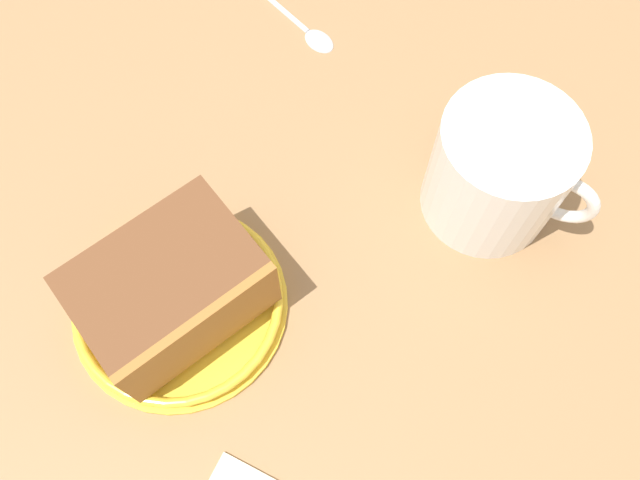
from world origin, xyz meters
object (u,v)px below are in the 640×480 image
(tea_mug, at_px, (500,170))
(teaspoon, at_px, (304,26))
(cake_slice, at_px, (171,290))
(small_plate, at_px, (179,303))

(tea_mug, bearing_deg, teaspoon, 52.32)
(cake_slice, xyz_separation_m, teaspoon, (0.27, -0.03, -0.04))
(cake_slice, height_order, teaspoon, cake_slice)
(small_plate, height_order, tea_mug, tea_mug)
(small_plate, height_order, cake_slice, cake_slice)
(small_plate, distance_m, tea_mug, 0.25)
(teaspoon, bearing_deg, small_plate, 174.13)
(tea_mug, xyz_separation_m, teaspoon, (0.14, 0.18, -0.04))
(cake_slice, distance_m, teaspoon, 0.28)
(cake_slice, bearing_deg, small_plate, 51.02)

